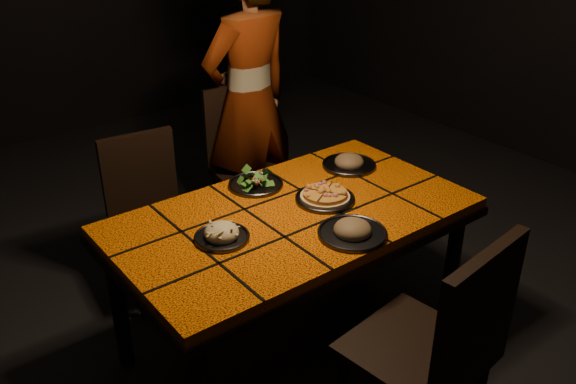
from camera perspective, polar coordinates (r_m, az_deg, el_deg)
room_shell at (r=2.45m, az=0.52°, el=13.67°), size 6.04×7.04×3.08m
dining_table at (r=2.76m, az=0.45°, el=-3.28°), size 1.62×0.92×0.75m
chair_near at (r=2.31m, az=14.14°, el=-13.64°), size 0.52×0.52×1.03m
chair_far_left at (r=3.35m, az=-12.93°, el=-1.28°), size 0.44×0.44×0.89m
chair_far_right at (r=3.75m, az=-3.88°, el=3.44°), size 0.50×0.50×0.98m
diner at (r=3.68m, az=-3.66°, el=8.38°), size 0.69×0.49×1.77m
plate_pizza at (r=2.82m, az=3.48°, el=-0.47°), size 0.32×0.32×0.04m
plate_pasta at (r=2.53m, az=-6.21°, el=-3.99°), size 0.23×0.23×0.08m
plate_salad at (r=2.94m, az=-3.05°, el=1.00°), size 0.27×0.27×0.07m
plate_mushroom_a at (r=2.55m, az=6.06°, el=-3.55°), size 0.29×0.29×0.10m
plate_mushroom_b at (r=3.16m, az=5.74°, el=2.78°), size 0.28×0.28×0.09m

